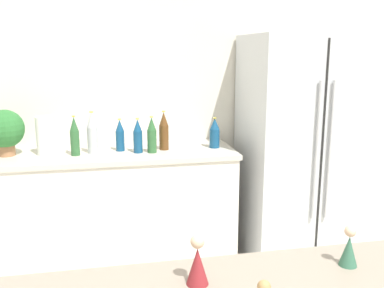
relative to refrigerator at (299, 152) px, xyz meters
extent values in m
cube|color=silver|center=(-1.00, 0.41, 0.39)|extent=(8.00, 0.06, 2.55)
cube|color=silver|center=(-1.43, 0.08, -0.43)|extent=(1.76, 0.60, 0.90)
cube|color=beige|center=(-1.43, 0.08, 0.04)|extent=(1.79, 0.63, 0.03)
cube|color=silver|center=(0.00, 0.00, 0.00)|extent=(0.84, 0.71, 1.77)
cube|color=black|center=(0.00, -0.36, 0.00)|extent=(0.01, 0.01, 1.70)
cylinder|color=#B2B5BA|center=(-0.05, -0.38, 0.09)|extent=(0.02, 0.02, 0.97)
cylinder|color=#B2B5BA|center=(0.05, -0.38, 0.09)|extent=(0.02, 0.02, 0.97)
cylinder|color=#9E6B47|center=(-2.15, 0.09, 0.10)|extent=(0.12, 0.12, 0.09)
sphere|color=#2D7033|center=(-2.15, 0.09, 0.24)|extent=(0.27, 0.27, 0.27)
cylinder|color=white|center=(-1.88, 0.07, 0.19)|extent=(0.12, 0.12, 0.27)
cylinder|color=navy|center=(-1.37, 0.08, 0.13)|extent=(0.06, 0.06, 0.15)
cone|color=navy|center=(-1.37, 0.08, 0.24)|extent=(0.06, 0.06, 0.08)
cylinder|color=gold|center=(-1.37, 0.08, 0.29)|extent=(0.02, 0.02, 0.01)
cylinder|color=brown|center=(-1.05, 0.06, 0.14)|extent=(0.07, 0.07, 0.18)
cone|color=brown|center=(-1.05, 0.06, 0.28)|extent=(0.07, 0.07, 0.10)
cylinder|color=gold|center=(-1.05, 0.06, 0.34)|extent=(0.02, 0.02, 0.01)
cylinder|color=#2D6033|center=(-1.14, -0.02, 0.13)|extent=(0.07, 0.07, 0.16)
cone|color=#2D6033|center=(-1.14, -0.02, 0.26)|extent=(0.06, 0.06, 0.09)
cylinder|color=gold|center=(-1.14, -0.02, 0.31)|extent=(0.02, 0.02, 0.01)
cylinder|color=#2D6033|center=(-1.68, 0.00, 0.14)|extent=(0.06, 0.06, 0.17)
cone|color=#2D6033|center=(-1.68, 0.00, 0.28)|extent=(0.06, 0.06, 0.10)
cylinder|color=gold|center=(-1.68, 0.00, 0.33)|extent=(0.02, 0.02, 0.01)
cylinder|color=navy|center=(-1.24, 0.00, 0.13)|extent=(0.07, 0.07, 0.15)
cone|color=navy|center=(-1.24, 0.00, 0.25)|extent=(0.06, 0.06, 0.09)
cylinder|color=gold|center=(-1.24, 0.00, 0.30)|extent=(0.02, 0.02, 0.01)
cylinder|color=#B2B7BC|center=(-1.56, 0.05, 0.15)|extent=(0.07, 0.07, 0.19)
cone|color=#B2B7BC|center=(-1.56, 0.05, 0.29)|extent=(0.07, 0.07, 0.10)
cylinder|color=gold|center=(-1.56, 0.05, 0.35)|extent=(0.03, 0.03, 0.01)
cylinder|color=navy|center=(-0.67, 0.05, 0.12)|extent=(0.08, 0.08, 0.14)
cone|color=navy|center=(-0.67, 0.05, 0.24)|extent=(0.07, 0.07, 0.08)
cylinder|color=gold|center=(-0.67, 0.05, 0.28)|extent=(0.03, 0.03, 0.01)
sphere|color=#A87F4C|center=(-1.12, -2.17, 0.24)|extent=(0.03, 0.03, 0.03)
cone|color=#33664C|center=(-0.71, -1.87, 0.14)|extent=(0.06, 0.06, 0.10)
sphere|color=beige|center=(-0.71, -1.87, 0.21)|extent=(0.04, 0.04, 0.04)
cone|color=maroon|center=(-1.21, -1.88, 0.15)|extent=(0.07, 0.07, 0.11)
sphere|color=beige|center=(-1.21, -1.88, 0.22)|extent=(0.04, 0.04, 0.04)
camera|label=1|loc=(-1.45, -3.01, 0.76)|focal=40.00mm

